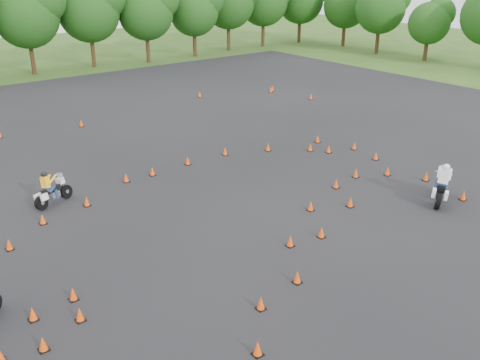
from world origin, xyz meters
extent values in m
plane|color=#2D5119|center=(0.00, 0.00, 0.00)|extent=(140.00, 140.00, 0.00)
plane|color=black|center=(0.00, 6.00, 0.01)|extent=(62.00, 62.00, 0.00)
cone|color=#EA4809|center=(2.07, 1.46, 0.23)|extent=(0.26, 0.26, 0.45)
cone|color=#EA4809|center=(-4.47, -2.79, 0.23)|extent=(0.26, 0.26, 0.45)
cone|color=#EA4809|center=(7.86, 7.25, 0.23)|extent=(0.26, 0.26, 0.45)
cone|color=#EA4809|center=(10.11, 5.81, 0.23)|extent=(0.26, 0.26, 0.45)
cone|color=#EA4809|center=(-7.93, 7.64, 0.23)|extent=(0.26, 0.26, 0.45)
cone|color=#EA4809|center=(15.94, 20.06, 0.23)|extent=(0.26, 0.26, 0.45)
cone|color=#EA4809|center=(3.45, 9.80, 0.23)|extent=(0.26, 0.26, 0.45)
cone|color=#EA4809|center=(3.78, 0.61, 0.23)|extent=(0.26, 0.26, 0.45)
cone|color=#EA4809|center=(-9.73, 6.24, 0.23)|extent=(0.26, 0.26, 0.45)
cone|color=#EA4809|center=(5.89, 8.81, 0.23)|extent=(0.26, 0.26, 0.45)
cone|color=#EA4809|center=(16.44, 20.39, 0.23)|extent=(0.26, 0.26, 0.45)
cone|color=#EA4809|center=(8.48, 6.36, 0.23)|extent=(0.26, 0.26, 0.45)
cone|color=#EA4809|center=(-2.47, -2.41, 0.23)|extent=(0.26, 0.26, 0.45)
cone|color=#EA4809|center=(-9.07, 1.47, 0.23)|extent=(0.26, 0.26, 0.45)
cone|color=#EA4809|center=(6.77, 2.84, 0.23)|extent=(0.26, 0.26, 0.45)
cone|color=#EA4809|center=(-9.33, 0.27, 0.23)|extent=(0.26, 0.26, 0.45)
cone|color=#EA4809|center=(-0.82, 20.46, 0.23)|extent=(0.26, 0.26, 0.45)
cone|color=#EA4809|center=(8.56, -2.18, 0.23)|extent=(0.26, 0.26, 0.45)
cone|color=#EA4809|center=(-11.85, -0.12, 0.23)|extent=(0.26, 0.26, 0.45)
cone|color=#EA4809|center=(16.90, 16.21, 0.23)|extent=(0.26, 0.26, 0.45)
cone|color=#EA4809|center=(0.88, 9.82, 0.23)|extent=(0.26, 0.26, 0.45)
cone|color=#EA4809|center=(9.69, 3.88, 0.23)|extent=(0.26, 0.26, 0.45)
cone|color=#EA4809|center=(-2.95, 9.67, 0.23)|extent=(0.26, 0.26, 0.45)
cone|color=#EA4809|center=(-5.70, 8.19, 0.23)|extent=(0.26, 0.26, 0.45)
cone|color=#EA4809|center=(10.23, 22.42, 0.23)|extent=(0.26, 0.26, 0.45)
cone|color=#EA4809|center=(9.26, 0.32, 0.23)|extent=(0.26, 0.26, 0.45)
cone|color=#EA4809|center=(-10.73, -0.40, 0.23)|extent=(0.26, 0.26, 0.45)
cone|color=#EA4809|center=(-5.95, -4.40, 0.23)|extent=(0.26, 0.26, 0.45)
cone|color=#EA4809|center=(-0.90, -0.36, 0.23)|extent=(0.26, 0.26, 0.45)
cone|color=#EA4809|center=(-1.44, 9.63, 0.23)|extent=(0.26, 0.26, 0.45)
cone|color=#EA4809|center=(4.90, 2.51, 0.23)|extent=(0.26, 0.26, 0.45)
cone|color=#EA4809|center=(8.31, 2.00, 0.23)|extent=(0.26, 0.26, 0.45)
cone|color=#EA4809|center=(-10.49, 1.21, 0.23)|extent=(0.26, 0.26, 0.45)
cone|color=#EA4809|center=(0.61, -0.61, 0.23)|extent=(0.26, 0.26, 0.45)
cone|color=#EA4809|center=(9.36, 8.11, 0.23)|extent=(0.26, 0.26, 0.45)
camera|label=1|loc=(-13.93, -13.74, 10.55)|focal=40.00mm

